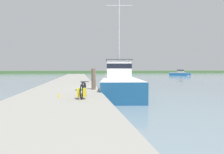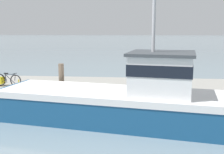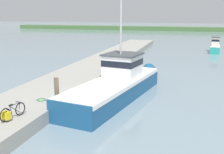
# 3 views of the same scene
# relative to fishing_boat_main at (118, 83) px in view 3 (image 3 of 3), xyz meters

# --- Properties ---
(ground_plane) EXTENTS (320.00, 320.00, 0.00)m
(ground_plane) POSITION_rel_fishing_boat_main_xyz_m (-1.30, -3.13, -1.08)
(ground_plane) COLOR gray
(dock_pier) EXTENTS (4.79, 80.00, 0.80)m
(dock_pier) POSITION_rel_fishing_boat_main_xyz_m (-4.83, -3.13, -0.68)
(dock_pier) COLOR gray
(dock_pier) RESTS_ON ground_plane
(fishing_boat_main) EXTENTS (4.90, 13.89, 10.20)m
(fishing_boat_main) POSITION_rel_fishing_boat_main_xyz_m (0.00, 0.00, 0.00)
(fishing_boat_main) COLOR navy
(fishing_boat_main) RESTS_ON ground_plane
(boat_green_anchored) EXTENTS (1.78, 5.57, 2.43)m
(boat_green_anchored) POSITION_rel_fishing_boat_main_xyz_m (8.64, 27.88, -0.22)
(boat_green_anchored) COLOR teal
(boat_green_anchored) RESTS_ON ground_plane
(bicycle_touring) EXTENTS (0.61, 1.73, 0.79)m
(bicycle_touring) POSITION_rel_fishing_boat_main_xyz_m (-3.61, -7.85, 0.08)
(bicycle_touring) COLOR black
(bicycle_touring) RESTS_ON dock_pier
(mooring_post) EXTENTS (0.29, 0.29, 1.47)m
(mooring_post) POSITION_rel_fishing_boat_main_xyz_m (-2.81, -4.28, 0.45)
(mooring_post) COLOR brown
(mooring_post) RESTS_ON dock_pier
(hose_coil) EXTENTS (0.58, 0.58, 0.05)m
(hose_coil) POSITION_rel_fishing_boat_main_xyz_m (-3.78, -4.53, -0.26)
(hose_coil) COLOR #197A2D
(hose_coil) RESTS_ON dock_pier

